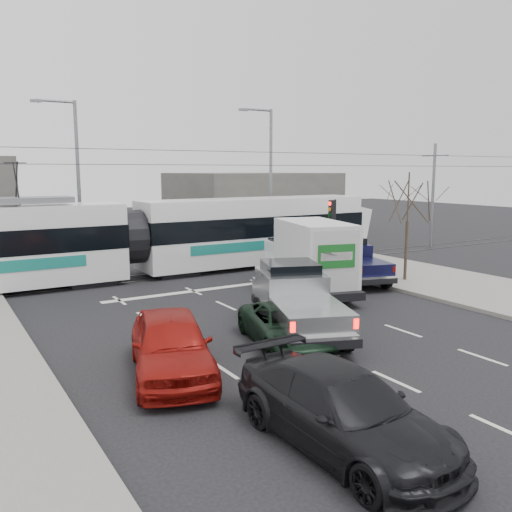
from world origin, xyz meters
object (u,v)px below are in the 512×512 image
green_car (286,326)px  bare_tree (408,202)px  dark_car (342,410)px  traffic_signal (333,219)px  street_lamp_near (268,172)px  tram (130,239)px  red_car (171,344)px  navy_pickup (351,261)px  silver_pickup (296,299)px  box_truck (310,258)px  street_lamp_far (75,172)px

green_car → bare_tree: bearing=39.9°
dark_car → bare_tree: bearing=37.8°
traffic_signal → street_lamp_near: bearing=83.6°
dark_car → tram: bearing=82.5°
traffic_signal → green_car: traffic_signal is taller
bare_tree → red_car: 15.15m
traffic_signal → street_lamp_near: size_ratio=0.40×
tram → navy_pickup: 10.68m
tram → dark_car: (-1.87, -17.90, -1.22)m
street_lamp_near → navy_pickup: size_ratio=1.75×
silver_pickup → green_car: silver_pickup is taller
traffic_signal → box_truck: (-4.11, -3.51, -1.18)m
red_car → street_lamp_near: bearing=67.7°
street_lamp_near → red_car: (-13.64, -16.67, -4.28)m
street_lamp_near → tram: 11.57m
street_lamp_near → box_truck: 12.59m
bare_tree → navy_pickup: size_ratio=0.97×
silver_pickup → navy_pickup: 8.56m
silver_pickup → street_lamp_far: bearing=120.4°
street_lamp_near → green_car: (-9.76, -16.22, -4.50)m
tram → red_car: (-3.21, -12.77, -1.14)m
navy_pickup → red_car: size_ratio=1.06×
green_car → red_car: size_ratio=0.90×
traffic_signal → silver_pickup: (-7.77, -7.60, -1.66)m
traffic_signal → tram: bearing=159.4°
silver_pickup → box_truck: size_ratio=0.95×
bare_tree → dark_car: bearing=-140.7°
red_car → bare_tree: bearing=37.4°
red_car → dark_car: red_car is taller
bare_tree → street_lamp_near: (-0.29, 11.50, 1.32)m
silver_pickup → navy_pickup: bearing=57.3°
street_lamp_far → dark_car: size_ratio=1.73×
traffic_signal → street_lamp_near: 7.91m
navy_pickup → dark_car: navy_pickup is taller
box_truck → red_car: size_ratio=1.36×
bare_tree → silver_pickup: bearing=-158.0°
street_lamp_near → red_car: street_lamp_near is taller
navy_pickup → street_lamp_far: bearing=144.8°
street_lamp_near → navy_pickup: (-1.73, -10.01, -4.10)m
box_truck → street_lamp_far: bearing=131.9°
traffic_signal → tram: 10.27m
navy_pickup → box_truck: bearing=-147.2°
traffic_signal → red_car: (-12.80, -9.17, -1.91)m
red_car → dark_car: size_ratio=0.94×
red_car → tram: bearing=92.9°
bare_tree → navy_pickup: bearing=143.6°
bare_tree → box_truck: bare_tree is taller
silver_pickup → street_lamp_near: bearing=81.1°
navy_pickup → green_car: size_ratio=1.18×
green_car → dark_car: size_ratio=0.84×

